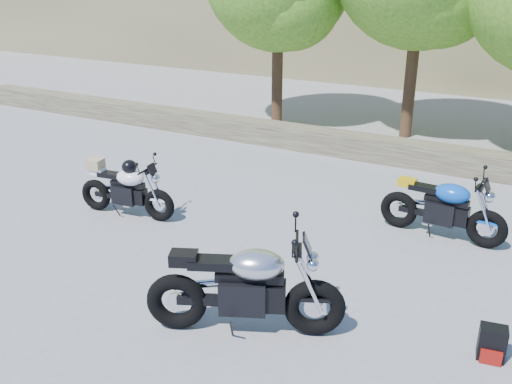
% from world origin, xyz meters
% --- Properties ---
extents(ground, '(90.00, 90.00, 0.00)m').
position_xyz_m(ground, '(0.00, 0.00, 0.00)').
color(ground, gray).
rests_on(ground, ground).
extents(stone_wall, '(22.00, 0.55, 0.50)m').
position_xyz_m(stone_wall, '(0.00, 5.50, 0.25)').
color(stone_wall, '#473E2F').
rests_on(stone_wall, ground).
extents(silver_bike, '(2.14, 1.10, 1.14)m').
position_xyz_m(silver_bike, '(1.24, -1.18, 0.55)').
color(silver_bike, black).
rests_on(silver_bike, ground).
extents(white_bike, '(1.78, 0.56, 0.98)m').
position_xyz_m(white_bike, '(-2.10, 0.72, 0.48)').
color(white_bike, black).
rests_on(white_bike, ground).
extents(blue_bike, '(1.94, 0.61, 0.97)m').
position_xyz_m(blue_bike, '(2.70, 2.35, 0.47)').
color(blue_bike, black).
rests_on(blue_bike, ground).
extents(backpack, '(0.31, 0.27, 0.38)m').
position_xyz_m(backpack, '(3.78, -0.38, 0.18)').
color(backpack, black).
rests_on(backpack, ground).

